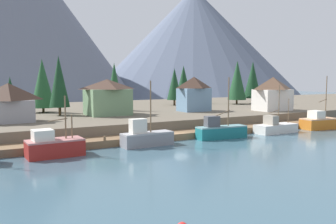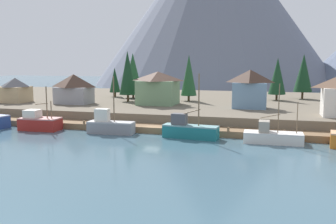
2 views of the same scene
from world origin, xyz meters
name	(u,v)px [view 1 (image 1 of 2)]	position (x,y,z in m)	size (l,w,h in m)	color
ground_plane	(129,128)	(0.00, 20.00, -0.50)	(400.00, 400.00, 1.00)	#3D5B6B
dock	(174,135)	(0.00, 1.99, 0.50)	(80.00, 4.00, 1.60)	brown
shoreline_bank	(109,114)	(0.00, 32.00, 1.25)	(400.00, 56.00, 2.50)	#665B4C
mountain_west_peak	(4,9)	(-12.59, 141.11, 42.92)	(123.09, 123.09, 85.84)	slate
mountain_central_peak	(194,42)	(94.35, 139.04, 32.68)	(128.86, 128.86, 65.36)	slate
fishing_boat_red	(53,146)	(-19.17, -1.91, 1.28)	(6.73, 3.47, 7.33)	maroon
fishing_boat_grey	(146,137)	(-6.55, -1.47, 1.28)	(7.49, 2.68, 9.14)	gray
fishing_boat_teal	(220,131)	(6.41, -1.59, 1.24)	(8.43, 2.99, 9.64)	#196B70
fishing_boat_white	(275,127)	(18.32, -1.69, 0.98)	(8.09, 3.09, 8.35)	silver
fishing_boat_orange	(319,122)	(29.18, -2.16, 1.28)	(7.21, 4.00, 9.95)	#CC6B1E
house_green	(107,97)	(-4.90, 18.88, 6.00)	(8.10, 7.10, 6.85)	#6B8E66
house_blue	(194,94)	(13.96, 17.37, 6.27)	(6.56, 4.65, 7.37)	#6689A8
house_grey	(9,102)	(-22.50, 15.30, 5.70)	(7.56, 5.12, 6.24)	gray
house_white	(273,93)	(29.92, 10.27, 6.25)	(8.22, 5.14, 7.33)	silver
conifer_near_left	(183,81)	(25.01, 39.38, 8.73)	(4.36, 4.36, 10.74)	#4C3823
conifer_near_right	(174,84)	(19.04, 34.29, 8.09)	(3.95, 3.95, 9.77)	#4C3823
conifer_mid_left	(10,92)	(-20.72, 32.52, 6.76)	(2.80, 2.80, 7.39)	#4C3823
conifer_mid_right	(59,81)	(-13.11, 22.51, 8.92)	(3.82, 3.82, 11.29)	#4C3823
conifer_back_left	(114,84)	(-0.25, 27.43, 8.36)	(3.58, 3.58, 10.48)	#4C3823
conifer_back_right	(237,80)	(36.14, 29.38, 9.06)	(5.12, 5.12, 11.91)	#4C3823
conifer_centre	(43,83)	(-14.81, 30.12, 8.51)	(4.82, 4.82, 11.01)	#4C3823
conifer_far_left	(253,80)	(41.57, 29.14, 9.19)	(4.87, 4.87, 11.84)	#4C3823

